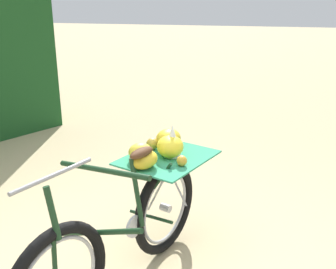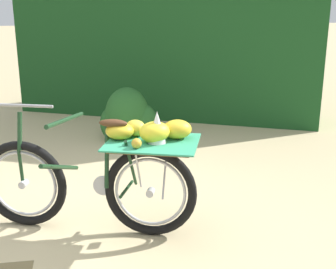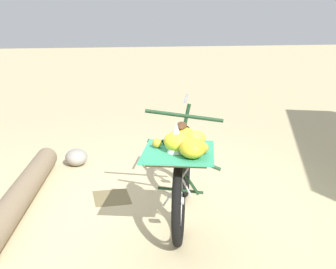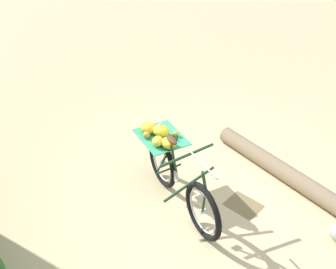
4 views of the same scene
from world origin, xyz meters
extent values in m
plane|color=#C6B284|center=(0.00, 0.00, 0.00)|extent=(60.00, 60.00, 0.00)
torus|color=black|center=(0.35, -0.35, 0.36)|extent=(0.71, 0.30, 0.73)
torus|color=#B7B7BC|center=(0.35, -0.35, 0.36)|extent=(0.54, 0.20, 0.57)
cylinder|color=#B7B7BC|center=(0.35, -0.35, 0.36)|extent=(0.08, 0.09, 0.06)
torus|color=black|center=(-0.64, -0.01, 0.36)|extent=(0.71, 0.30, 0.73)
torus|color=#B7B7BC|center=(-0.64, -0.01, 0.36)|extent=(0.54, 0.20, 0.57)
cylinder|color=#B7B7BC|center=(-0.64, -0.01, 0.36)|extent=(0.08, 0.09, 0.06)
cylinder|color=#19381E|center=(0.05, -0.24, 0.53)|extent=(0.26, 0.68, 0.30)
cylinder|color=#19381E|center=(-0.02, -0.22, 0.92)|extent=(0.26, 0.69, 0.11)
cylinder|color=#19381E|center=(-0.32, -0.12, 0.64)|extent=(0.07, 0.12, 0.49)
cylinder|color=#19381E|center=(-0.46, -0.07, 0.38)|extent=(0.14, 0.37, 0.05)
cylinder|color=#19381E|center=(-0.50, -0.06, 0.59)|extent=(0.12, 0.31, 0.47)
cylinder|color=#19381E|center=(0.36, -0.35, 0.52)|extent=(0.04, 0.05, 0.30)
cylinder|color=#19381E|center=(0.34, -0.34, 0.81)|extent=(0.06, 0.10, 0.30)
cylinder|color=gray|center=(0.32, -0.33, 1.02)|extent=(0.50, 0.19, 0.02)
ellipsoid|color=#4C2D19|center=(-0.38, -0.10, 0.91)|extent=(0.24, 0.16, 0.06)
cylinder|color=#B7B7BC|center=(-0.28, -0.13, 0.40)|extent=(0.16, 0.07, 0.16)
cylinder|color=#B7B7BC|center=(-0.55, -0.04, 0.56)|extent=(0.08, 0.20, 0.39)
cylinder|color=#B7B7BC|center=(-0.75, 0.03, 0.56)|extent=(0.09, 0.24, 0.39)
cube|color=brown|center=(-0.66, 0.00, 0.76)|extent=(0.71, 0.61, 0.02)
cube|color=#33936B|center=(-0.66, 0.00, 0.78)|extent=(0.82, 0.73, 0.01)
ellipsoid|color=yellow|center=(-0.55, -0.17, 0.84)|extent=(0.22, 0.22, 0.13)
ellipsoid|color=gold|center=(-0.86, -0.05, 0.85)|extent=(0.24, 0.20, 0.15)
ellipsoid|color=gold|center=(-0.42, -0.11, 0.84)|extent=(0.26, 0.24, 0.13)
ellipsoid|color=yellow|center=(-0.67, 0.01, 0.86)|extent=(0.27, 0.25, 0.16)
sphere|color=#B29333|center=(-0.78, -0.16, 0.83)|extent=(0.09, 0.09, 0.09)
sphere|color=gold|center=(-0.53, 0.14, 0.82)|extent=(0.07, 0.07, 0.07)
sphere|color=#8CAD38|center=(-0.63, 0.03, 0.82)|extent=(0.08, 0.08, 0.08)
cone|color=white|center=(-0.69, 0.03, 0.90)|extent=(0.18, 0.18, 0.24)
cylinder|color=#7F6B51|center=(0.51, 1.27, 0.12)|extent=(2.34, 0.66, 0.25)
cube|color=olive|center=(0.46, 0.41, 0.00)|extent=(0.44, 0.36, 0.01)
camera|label=1|loc=(1.94, 0.75, 1.87)|focal=42.30mm
camera|label=2|loc=(-0.24, 3.23, 1.81)|focal=48.73mm
camera|label=3|loc=(-3.86, 0.85, 1.73)|focal=48.01mm
camera|label=4|loc=(2.21, -2.88, 3.50)|focal=39.60mm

